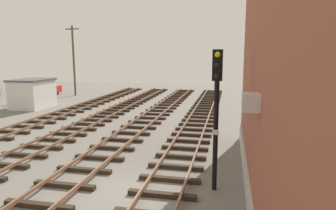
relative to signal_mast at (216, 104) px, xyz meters
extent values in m
plane|color=slate|center=(-3.07, -1.01, -3.28)|extent=(83.48, 83.48, 0.00)
cube|color=#2D2319|center=(-1.79, -1.01, -3.19)|extent=(2.50, 0.24, 0.18)
cube|color=#2D2319|center=(-1.79, 0.36, -3.19)|extent=(2.50, 0.24, 0.18)
cube|color=#2D2319|center=(-1.79, 1.72, -3.19)|extent=(2.50, 0.24, 0.18)
cube|color=#2D2319|center=(-1.79, 3.09, -3.19)|extent=(2.50, 0.24, 0.18)
cube|color=#2D2319|center=(-1.79, 4.46, -3.19)|extent=(2.50, 0.24, 0.18)
cube|color=#2D2319|center=(-1.79, 5.82, -3.19)|extent=(2.50, 0.24, 0.18)
cube|color=#2D2319|center=(-1.79, 7.19, -3.19)|extent=(2.50, 0.24, 0.18)
cube|color=#2D2319|center=(-1.79, 8.56, -3.19)|extent=(2.50, 0.24, 0.18)
cube|color=#2D2319|center=(-1.79, 9.92, -3.19)|extent=(2.50, 0.24, 0.18)
cube|color=#2D2319|center=(-1.79, 11.29, -3.19)|extent=(2.50, 0.24, 0.18)
cube|color=#2D2319|center=(-1.79, 12.65, -3.19)|extent=(2.50, 0.24, 0.18)
cube|color=#2D2319|center=(-1.79, 14.02, -3.19)|extent=(2.50, 0.24, 0.18)
cube|color=#2D2319|center=(-1.79, 15.39, -3.19)|extent=(2.50, 0.24, 0.18)
cube|color=#2D2319|center=(-1.79, 16.75, -3.19)|extent=(2.50, 0.24, 0.18)
cube|color=#2D2319|center=(-1.79, 18.12, -3.19)|extent=(2.50, 0.24, 0.18)
cube|color=#2D2319|center=(-1.79, 19.49, -3.19)|extent=(2.50, 0.24, 0.18)
cube|color=#2D2319|center=(-1.79, 20.85, -3.19)|extent=(2.50, 0.24, 0.18)
cube|color=#2D2319|center=(-1.79, 22.22, -3.19)|extent=(2.50, 0.24, 0.18)
cube|color=#2D2319|center=(-1.79, 23.58, -3.19)|extent=(2.50, 0.24, 0.18)
cube|color=#2D2319|center=(-1.79, 24.95, -3.19)|extent=(2.50, 0.24, 0.18)
cube|color=#2D2319|center=(-1.79, 26.32, -3.19)|extent=(2.50, 0.24, 0.18)
cube|color=#2D2319|center=(-1.79, 27.68, -3.19)|extent=(2.50, 0.24, 0.18)
cube|color=#2D2319|center=(-1.79, 29.05, -3.19)|extent=(2.50, 0.24, 0.18)
cube|color=#2D2319|center=(-1.79, 30.42, -3.19)|extent=(2.50, 0.24, 0.18)
cube|color=brown|center=(-2.51, -1.01, -3.03)|extent=(0.08, 64.22, 0.14)
cube|color=brown|center=(-1.07, -1.01, -3.03)|extent=(0.08, 64.22, 0.14)
cube|color=#2D2319|center=(-5.62, -2.57, -3.19)|extent=(2.50, 0.24, 0.18)
cube|color=#2D2319|center=(-5.62, -1.01, -3.19)|extent=(2.50, 0.24, 0.18)
cube|color=#2D2319|center=(-5.62, 0.56, -3.19)|extent=(2.50, 0.24, 0.18)
cube|color=#2D2319|center=(-5.62, 2.12, -3.19)|extent=(2.50, 0.24, 0.18)
cube|color=#2D2319|center=(-5.62, 3.69, -3.19)|extent=(2.50, 0.24, 0.18)
cube|color=#2D2319|center=(-5.62, 5.26, -3.19)|extent=(2.50, 0.24, 0.18)
cube|color=#2D2319|center=(-5.62, 6.82, -3.19)|extent=(2.50, 0.24, 0.18)
cube|color=#2D2319|center=(-5.62, 8.39, -3.19)|extent=(2.50, 0.24, 0.18)
cube|color=#2D2319|center=(-5.62, 9.96, -3.19)|extent=(2.50, 0.24, 0.18)
cube|color=#2D2319|center=(-5.62, 11.52, -3.19)|extent=(2.50, 0.24, 0.18)
cube|color=#2D2319|center=(-5.62, 13.09, -3.19)|extent=(2.50, 0.24, 0.18)
cube|color=#2D2319|center=(-5.62, 14.65, -3.19)|extent=(2.50, 0.24, 0.18)
cube|color=#2D2319|center=(-5.62, 16.22, -3.19)|extent=(2.50, 0.24, 0.18)
cube|color=#2D2319|center=(-5.62, 17.79, -3.19)|extent=(2.50, 0.24, 0.18)
cube|color=#2D2319|center=(-5.62, 19.35, -3.19)|extent=(2.50, 0.24, 0.18)
cube|color=#2D2319|center=(-5.62, 20.92, -3.19)|extent=(2.50, 0.24, 0.18)
cube|color=#2D2319|center=(-5.62, 22.48, -3.19)|extent=(2.50, 0.24, 0.18)
cube|color=#2D2319|center=(-5.62, 24.05, -3.19)|extent=(2.50, 0.24, 0.18)
cube|color=#2D2319|center=(-5.62, 25.62, -3.19)|extent=(2.50, 0.24, 0.18)
cube|color=#2D2319|center=(-5.62, 27.18, -3.19)|extent=(2.50, 0.24, 0.18)
cube|color=#2D2319|center=(-5.62, 28.75, -3.19)|extent=(2.50, 0.24, 0.18)
cube|color=#2D2319|center=(-5.62, 30.32, -3.19)|extent=(2.50, 0.24, 0.18)
cube|color=brown|center=(-6.34, -1.01, -3.03)|extent=(0.08, 64.22, 0.14)
cube|color=brown|center=(-4.90, -1.01, -3.03)|extent=(0.08, 64.22, 0.14)
cube|color=#2D2319|center=(-9.44, 0.36, -3.19)|extent=(2.50, 0.24, 0.18)
cube|color=#2D2319|center=(-9.44, 1.72, -3.19)|extent=(2.50, 0.24, 0.18)
cube|color=#2D2319|center=(-9.44, 3.09, -3.19)|extent=(2.50, 0.24, 0.18)
cube|color=#2D2319|center=(-9.44, 4.46, -3.19)|extent=(2.50, 0.24, 0.18)
cube|color=#2D2319|center=(-9.44, 5.82, -3.19)|extent=(2.50, 0.24, 0.18)
cube|color=#2D2319|center=(-9.44, 7.19, -3.19)|extent=(2.50, 0.24, 0.18)
cube|color=#2D2319|center=(-9.44, 8.56, -3.19)|extent=(2.50, 0.24, 0.18)
cube|color=#2D2319|center=(-9.44, 9.92, -3.19)|extent=(2.50, 0.24, 0.18)
cube|color=#2D2319|center=(-9.44, 11.29, -3.19)|extent=(2.50, 0.24, 0.18)
cube|color=#2D2319|center=(-9.44, 12.65, -3.19)|extent=(2.50, 0.24, 0.18)
cube|color=#2D2319|center=(-9.44, 14.02, -3.19)|extent=(2.50, 0.24, 0.18)
cube|color=#2D2319|center=(-9.44, 15.39, -3.19)|extent=(2.50, 0.24, 0.18)
cube|color=#2D2319|center=(-9.44, 16.75, -3.19)|extent=(2.50, 0.24, 0.18)
cube|color=#2D2319|center=(-9.44, 18.12, -3.19)|extent=(2.50, 0.24, 0.18)
cube|color=#2D2319|center=(-9.44, 19.49, -3.19)|extent=(2.50, 0.24, 0.18)
cube|color=#2D2319|center=(-9.44, 20.85, -3.19)|extent=(2.50, 0.24, 0.18)
cube|color=#2D2319|center=(-9.44, 22.22, -3.19)|extent=(2.50, 0.24, 0.18)
cube|color=#2D2319|center=(-9.44, 23.58, -3.19)|extent=(2.50, 0.24, 0.18)
cube|color=#2D2319|center=(-9.44, 24.95, -3.19)|extent=(2.50, 0.24, 0.18)
cube|color=#2D2319|center=(-9.44, 26.32, -3.19)|extent=(2.50, 0.24, 0.18)
cube|color=#2D2319|center=(-9.44, 27.68, -3.19)|extent=(2.50, 0.24, 0.18)
cube|color=#2D2319|center=(-9.44, 29.05, -3.19)|extent=(2.50, 0.24, 0.18)
cube|color=#2D2319|center=(-9.44, 30.42, -3.19)|extent=(2.50, 0.24, 0.18)
cube|color=#2D2319|center=(-13.27, 5.56, -3.19)|extent=(2.50, 0.24, 0.18)
cube|color=#2D2319|center=(-13.27, 7.02, -3.19)|extent=(2.50, 0.24, 0.18)
cube|color=#2D2319|center=(-13.27, 8.48, -3.19)|extent=(2.50, 0.24, 0.18)
cube|color=#2D2319|center=(-13.27, 9.94, -3.19)|extent=(2.50, 0.24, 0.18)
cube|color=#2D2319|center=(-13.27, 11.40, -3.19)|extent=(2.50, 0.24, 0.18)
cube|color=#2D2319|center=(-13.27, 12.86, -3.19)|extent=(2.50, 0.24, 0.18)
cube|color=#2D2319|center=(-13.27, 14.32, -3.19)|extent=(2.50, 0.24, 0.18)
cube|color=#2D2319|center=(-13.27, 15.78, -3.19)|extent=(2.50, 0.24, 0.18)
cube|color=#2D2319|center=(-13.27, 17.23, -3.19)|extent=(2.50, 0.24, 0.18)
cube|color=#2D2319|center=(-13.27, 18.69, -3.19)|extent=(2.50, 0.24, 0.18)
cube|color=#2D2319|center=(-13.27, 20.15, -3.19)|extent=(2.50, 0.24, 0.18)
cube|color=#2D2319|center=(-13.27, 21.61, -3.19)|extent=(2.50, 0.24, 0.18)
cube|color=#2D2319|center=(-13.27, 23.07, -3.19)|extent=(2.50, 0.24, 0.18)
cube|color=#2D2319|center=(-13.27, 24.53, -3.19)|extent=(2.50, 0.24, 0.18)
cube|color=#2D2319|center=(-13.27, 25.99, -3.19)|extent=(2.50, 0.24, 0.18)
cube|color=#2D2319|center=(-13.27, 27.45, -3.19)|extent=(2.50, 0.24, 0.18)
cube|color=#2D2319|center=(-13.27, 28.91, -3.19)|extent=(2.50, 0.24, 0.18)
cube|color=#2D2319|center=(-13.27, 30.37, -3.19)|extent=(2.50, 0.24, 0.18)
cylinder|color=black|center=(0.00, 0.02, -1.22)|extent=(0.18, 0.18, 4.11)
cube|color=black|center=(0.00, 0.02, 1.38)|extent=(0.36, 0.24, 1.10)
sphere|color=yellow|center=(0.00, -0.16, 1.75)|extent=(0.20, 0.20, 0.20)
sphere|color=black|center=(0.00, -0.16, 1.38)|extent=(0.20, 0.20, 0.20)
sphere|color=black|center=(0.00, -0.16, 1.01)|extent=(0.20, 0.20, 0.20)
cube|color=white|center=(0.00, -0.12, -1.02)|extent=(0.24, 0.03, 0.18)
cube|color=#B2B2AD|center=(1.17, -0.62, -2.83)|extent=(0.08, 15.92, 0.90)
cube|color=silver|center=(0.98, -3.01, 0.57)|extent=(0.44, 0.60, 0.44)
cube|color=silver|center=(-17.94, 14.18, -1.98)|extent=(2.80, 3.60, 2.60)
cube|color=#4C4C51|center=(-17.94, 14.18, -0.60)|extent=(3.00, 3.80, 0.16)
cube|color=brown|center=(-19.36, 14.18, -2.28)|extent=(0.06, 0.90, 2.00)
cube|color=red|center=(-22.90, 22.99, -2.56)|extent=(4.20, 1.80, 0.80)
cube|color=#1E232D|center=(-22.90, 22.99, -1.84)|extent=(2.31, 1.66, 0.64)
cylinder|color=black|center=(-21.59, 23.89, -2.96)|extent=(0.64, 0.24, 0.64)
cylinder|color=black|center=(-21.59, 22.09, -2.96)|extent=(0.64, 0.24, 0.64)
cylinder|color=black|center=(-24.20, 23.89, -2.96)|extent=(0.64, 0.24, 0.64)
cylinder|color=black|center=(-24.20, 22.09, -2.96)|extent=(0.64, 0.24, 0.64)
cube|color=#1E6B38|center=(-25.67, 25.26, -2.56)|extent=(4.20, 1.80, 0.80)
cube|color=#1E232D|center=(-25.67, 25.26, -1.84)|extent=(2.31, 1.66, 0.64)
cylinder|color=black|center=(-24.37, 26.16, -2.96)|extent=(0.64, 0.24, 0.64)
cylinder|color=black|center=(-24.37, 24.36, -2.96)|extent=(0.64, 0.24, 0.64)
cylinder|color=black|center=(-26.97, 26.16, -2.96)|extent=(0.64, 0.24, 0.64)
cylinder|color=black|center=(-26.97, 24.36, -2.96)|extent=(0.64, 0.24, 0.64)
cylinder|color=brown|center=(-18.43, 23.00, 0.97)|extent=(0.24, 0.24, 8.50)
cube|color=#4C3D2D|center=(-18.43, 23.00, 4.82)|extent=(1.80, 0.12, 0.12)
camera|label=1|loc=(0.44, -10.62, 1.74)|focal=31.67mm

